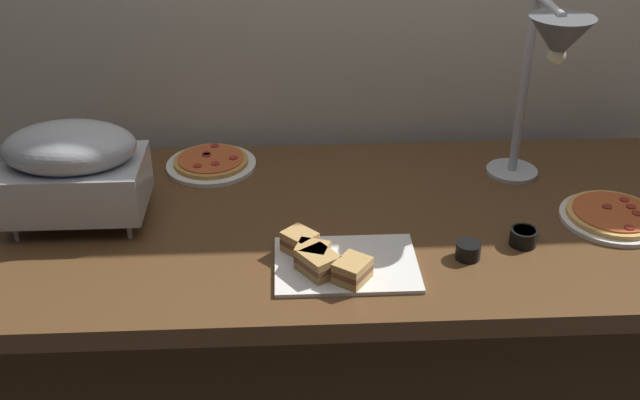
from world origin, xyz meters
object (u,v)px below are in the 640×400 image
at_px(sandwich_platter, 333,261).
at_px(chafing_dish, 73,167).
at_px(sauce_cup_near, 468,250).
at_px(sauce_cup_far, 524,236).
at_px(pizza_plate_front, 613,216).
at_px(pizza_plate_center, 211,163).
at_px(heat_lamp, 551,56).

bearing_deg(sandwich_platter, chafing_dish, 158.26).
relative_size(sauce_cup_near, sauce_cup_far, 0.89).
bearing_deg(pizza_plate_front, sauce_cup_near, -159.90).
relative_size(pizza_plate_center, sauce_cup_far, 3.91).
bearing_deg(sauce_cup_near, heat_lamp, 49.51).
distance_m(pizza_plate_center, sandwich_platter, 0.60).
xyz_separation_m(chafing_dish, pizza_plate_front, (1.32, -0.07, -0.13)).
xyz_separation_m(heat_lamp, sauce_cup_near, (-0.21, -0.25, -0.37)).
xyz_separation_m(pizza_plate_center, sandwich_platter, (0.31, -0.52, 0.01)).
relative_size(chafing_dish, heat_lamp, 0.66).
bearing_deg(pizza_plate_center, heat_lamp, -15.80).
xyz_separation_m(pizza_plate_center, sauce_cup_far, (0.76, -0.44, 0.01)).
bearing_deg(pizza_plate_front, chafing_dish, 177.01).
height_order(pizza_plate_center, sauce_cup_far, sauce_cup_far).
height_order(chafing_dish, sauce_cup_near, chafing_dish).
bearing_deg(heat_lamp, chafing_dish, -178.11).
xyz_separation_m(chafing_dish, sauce_cup_near, (0.92, -0.21, -0.13)).
distance_m(heat_lamp, pizza_plate_front, 0.43).
bearing_deg(heat_lamp, pizza_plate_front, -30.35).
bearing_deg(pizza_plate_front, sandwich_platter, -166.20).
bearing_deg(sandwich_platter, pizza_plate_front, 13.80).
bearing_deg(pizza_plate_center, sandwich_platter, -59.09).
height_order(chafing_dish, sauce_cup_far, chafing_dish).
xyz_separation_m(heat_lamp, pizza_plate_center, (-0.84, 0.24, -0.38)).
relative_size(heat_lamp, sauce_cup_far, 7.86).
bearing_deg(heat_lamp, pizza_plate_center, 164.20).
bearing_deg(sauce_cup_far, pizza_plate_front, 20.58).
bearing_deg(sauce_cup_far, sauce_cup_near, -160.77).
xyz_separation_m(sauce_cup_near, sauce_cup_far, (0.14, 0.05, 0.00)).
distance_m(pizza_plate_front, sauce_cup_far, 0.27).
height_order(pizza_plate_front, pizza_plate_center, same).
xyz_separation_m(pizza_plate_front, pizza_plate_center, (-1.02, 0.34, -0.00)).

